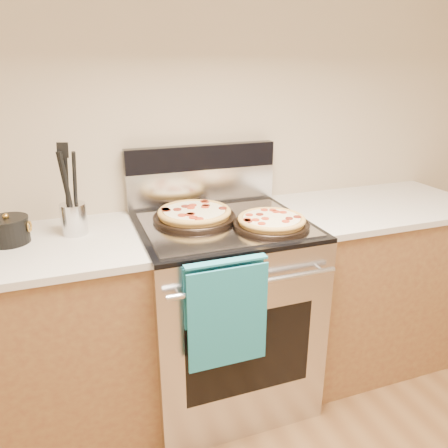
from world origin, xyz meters
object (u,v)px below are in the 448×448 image
object	(u,v)px
pepperoni_pizza_back	(194,214)
pepperoni_pizza_front	(271,221)
utensil_crock	(74,219)
saucepan	(8,231)
range_body	(223,313)

from	to	relation	value
pepperoni_pizza_back	pepperoni_pizza_front	world-z (taller)	pepperoni_pizza_back
utensil_crock	saucepan	world-z (taller)	utensil_crock
range_body	pepperoni_pizza_front	bearing A→B (deg)	-35.84
pepperoni_pizza_back	saucepan	xyz separation A→B (m)	(-0.77, 0.03, 0.01)
range_body	pepperoni_pizza_front	distance (m)	0.55
range_body	pepperoni_pizza_back	size ratio (longest dim) A/B	2.42
range_body	utensil_crock	world-z (taller)	utensil_crock
pepperoni_pizza_back	utensil_crock	bearing A→B (deg)	175.43
pepperoni_pizza_front	utensil_crock	size ratio (longest dim) A/B	2.47
utensil_crock	saucepan	distance (m)	0.26
pepperoni_pizza_back	saucepan	size ratio (longest dim) A/B	2.35
pepperoni_pizza_back	range_body	bearing A→B (deg)	-32.26
pepperoni_pizza_back	saucepan	bearing A→B (deg)	178.14
pepperoni_pizza_back	utensil_crock	xyz separation A→B (m)	(-0.52, 0.04, 0.03)
range_body	pepperoni_pizza_front	size ratio (longest dim) A/B	2.73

